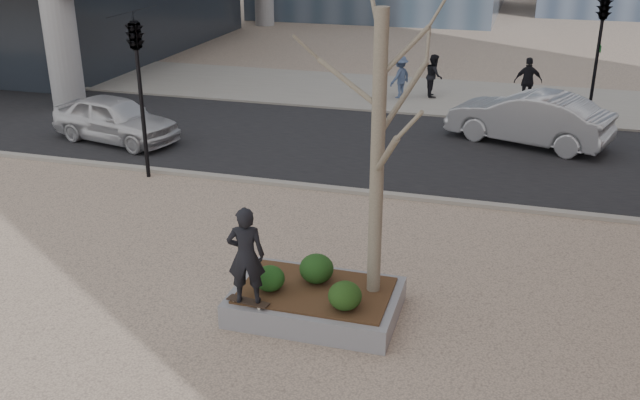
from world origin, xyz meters
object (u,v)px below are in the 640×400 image
(skateboarder, at_px, (246,255))
(skateboard, at_px, (248,303))
(planter, at_px, (316,302))
(police_car, at_px, (115,119))

(skateboarder, bearing_deg, skateboard, 180.00)
(planter, bearing_deg, skateboarder, -142.41)
(skateboard, xyz_separation_m, police_car, (-8.02, 8.99, 0.26))
(police_car, bearing_deg, skateboard, -125.80)
(skateboarder, bearing_deg, police_car, -62.79)
(skateboard, height_order, skateboarder, skateboarder)
(skateboarder, relative_size, police_car, 0.42)
(planter, distance_m, police_car, 12.21)
(planter, distance_m, skateboard, 1.30)
(skateboarder, xyz_separation_m, police_car, (-8.02, 8.99, -0.67))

